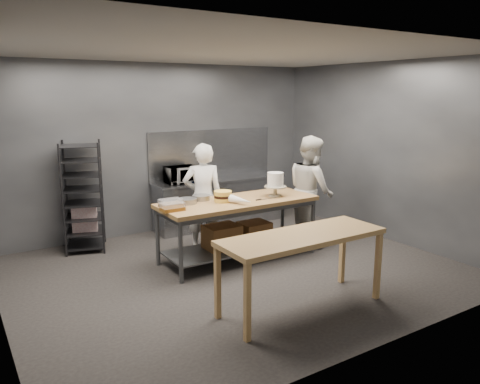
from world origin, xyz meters
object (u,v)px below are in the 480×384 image
(layer_cake, at_px, (223,196))
(speed_rack, at_px, (83,198))
(microwave, at_px, (181,175))
(chef_right, at_px, (311,190))
(frosted_cake_stand, at_px, (275,181))
(near_counter, at_px, (302,242))
(chef_behind, at_px, (203,197))
(work_table, at_px, (237,222))

(layer_cake, bearing_deg, speed_rack, 133.47)
(speed_rack, xyz_separation_m, microwave, (1.75, 0.08, 0.19))
(chef_right, distance_m, layer_cake, 1.71)
(frosted_cake_stand, distance_m, layer_cake, 0.89)
(near_counter, xyz_separation_m, chef_right, (1.73, 1.85, 0.09))
(frosted_cake_stand, bearing_deg, near_counter, -117.44)
(chef_right, bearing_deg, layer_cake, 109.53)
(near_counter, relative_size, chef_behind, 1.16)
(near_counter, height_order, speed_rack, speed_rack)
(speed_rack, bearing_deg, chef_right, -26.60)
(frosted_cake_stand, bearing_deg, work_table, 171.46)
(microwave, bearing_deg, near_counter, -92.95)
(near_counter, xyz_separation_m, speed_rack, (-1.56, 3.50, 0.04))
(work_table, height_order, near_counter, work_table)
(near_counter, height_order, layer_cake, layer_cake)
(layer_cake, bearing_deg, chef_behind, 88.36)
(near_counter, height_order, chef_behind, chef_behind)
(chef_right, xyz_separation_m, microwave, (-1.55, 1.73, 0.15))
(work_table, distance_m, chef_behind, 0.77)
(chef_behind, bearing_deg, microwave, -77.45)
(speed_rack, relative_size, chef_right, 0.97)
(microwave, bearing_deg, chef_right, -48.22)
(speed_rack, height_order, layer_cake, speed_rack)
(near_counter, distance_m, frosted_cake_stand, 1.97)
(work_table, relative_size, chef_right, 1.33)
(near_counter, bearing_deg, speed_rack, 114.05)
(work_table, bearing_deg, frosted_cake_stand, -8.54)
(near_counter, distance_m, layer_cake, 1.84)
(microwave, height_order, frosted_cake_stand, frosted_cake_stand)
(chef_behind, relative_size, frosted_cake_stand, 4.67)
(speed_rack, bearing_deg, microwave, 2.62)
(speed_rack, bearing_deg, work_table, -42.68)
(layer_cake, bearing_deg, near_counter, -90.70)
(chef_behind, xyz_separation_m, chef_right, (1.69, -0.64, 0.04))
(near_counter, height_order, microwave, microwave)
(chef_behind, bearing_deg, work_table, 128.27)
(speed_rack, relative_size, layer_cake, 6.74)
(work_table, relative_size, microwave, 4.43)
(near_counter, distance_m, chef_right, 2.54)
(layer_cake, bearing_deg, microwave, 84.71)
(work_table, xyz_separation_m, speed_rack, (-1.83, 1.68, 0.28))
(speed_rack, height_order, chef_right, chef_right)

